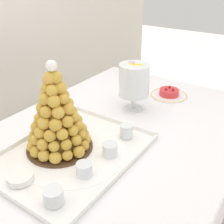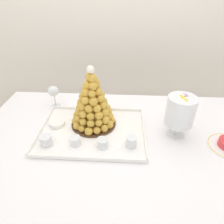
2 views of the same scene
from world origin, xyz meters
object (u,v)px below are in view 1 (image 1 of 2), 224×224
Objects in this scene: croquembouche at (57,116)px; macaron_goblet at (134,81)px; dessert_cup_mid_left at (84,170)px; fruit_tart_plate at (169,94)px; dessert_cup_left at (53,197)px; creme_brulee_ramekin at (20,177)px; dessert_cup_centre at (110,150)px; dessert_cup_mid_right at (126,131)px; serving_tray at (73,153)px.

croquembouche is 1.45× the size of macaron_goblet.
dessert_cup_mid_left is 0.77m from fruit_tart_plate.
macaron_goblet is at bearing 12.81° from dessert_cup_mid_left.
dessert_cup_left is at bearing -169.68° from macaron_goblet.
macaron_goblet is at bearing -3.27° from creme_brulee_ramekin.
dessert_cup_centre is at bearing -175.87° from fruit_tart_plate.
dessert_cup_left is at bearing -92.88° from creme_brulee_ramekin.
dessert_cup_left is 0.92m from fruit_tart_plate.
croquembouche reaches higher than dessert_cup_mid_right.
macaron_goblet is 1.20× the size of fruit_tart_plate.
croquembouche reaches higher than fruit_tart_plate.
dessert_cup_centre is 0.32m from creme_brulee_ramekin.
dessert_cup_left is 0.15m from dessert_cup_mid_left.
creme_brulee_ramekin is at bearing 176.73° from macaron_goblet.
dessert_cup_mid_right is 0.45m from creme_brulee_ramekin.
dessert_cup_mid_left is (0.15, 0.00, -0.00)m from dessert_cup_left.
creme_brulee_ramekin is 0.68m from macaron_goblet.
dessert_cup_mid_left reaches higher than creme_brulee_ramekin.
dessert_cup_centre is at bearing -30.74° from creme_brulee_ramekin.
fruit_tart_plate is at bearing 4.13° from dessert_cup_centre.
fruit_tart_plate reaches higher than creme_brulee_ramekin.
croquembouche is 6.23× the size of dessert_cup_centre.
serving_tray is at bearing 152.87° from dessert_cup_mid_right.
croquembouche reaches higher than dessert_cup_left.
dessert_cup_left is 0.30× the size of fruit_tart_plate.
croquembouche is at bearing 40.18° from dessert_cup_left.
dessert_cup_centre is 0.65× the size of creme_brulee_ramekin.
dessert_cup_left is at bearing -178.46° from dessert_cup_mid_right.
dessert_cup_centre is at bearing -69.54° from croquembouche.
serving_tray is 2.83× the size of fruit_tart_plate.
macaron_goblet is (0.66, -0.04, 0.13)m from creme_brulee_ramekin.
dessert_cup_mid_left is at bearing 176.51° from dessert_cup_centre.
dessert_cup_mid_right is 0.26× the size of fruit_tart_plate.
dessert_cup_centre is (0.07, -0.13, 0.03)m from serving_tray.
dessert_cup_centre is at bearing -161.63° from macaron_goblet.
dessert_cup_mid_right reaches higher than dessert_cup_centre.
dessert_cup_mid_left is at bearing 1.16° from dessert_cup_left.
creme_brulee_ramekin is at bearing 169.05° from serving_tray.
dessert_cup_mid_left is 0.27× the size of fruit_tart_plate.
macaron_goblet reaches higher than creme_brulee_ramekin.
creme_brulee_ramekin is at bearing 131.44° from dessert_cup_mid_left.
croquembouche is 0.31m from dessert_cup_left.
serving_tray is 10.18× the size of dessert_cup_centre.
creme_brulee_ramekin is (-0.42, 0.15, -0.01)m from dessert_cup_mid_right.
croquembouche is (-0.00, 0.06, 0.14)m from serving_tray.
fruit_tart_plate is (0.70, -0.14, -0.13)m from croquembouche.
macaron_goblet is (0.45, 0.00, 0.14)m from serving_tray.
creme_brulee_ramekin is (-0.21, 0.04, 0.02)m from serving_tray.
dessert_cup_left is 0.69m from macaron_goblet.
croquembouche reaches higher than creme_brulee_ramekin.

